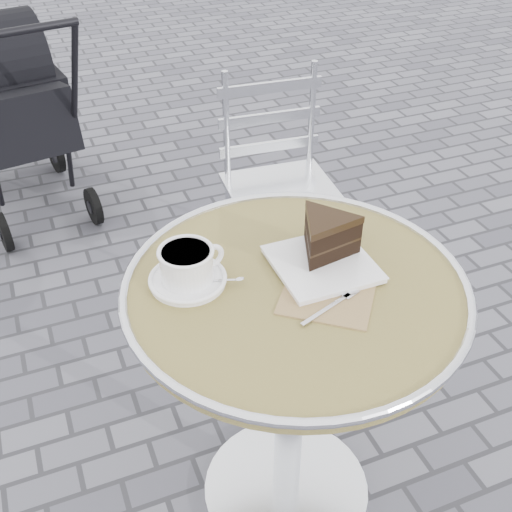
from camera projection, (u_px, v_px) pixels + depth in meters
name	position (u px, v px, depth m)	size (l,w,h in m)	color
ground	(286.00, 492.00, 1.75)	(80.00, 80.00, 0.00)	slate
cafe_table	(293.00, 343.00, 1.41)	(0.72, 0.72, 0.74)	silver
cappuccino_set	(188.00, 268.00, 1.30)	(0.18, 0.16, 0.08)	white
cake_plate_set	(325.00, 243.00, 1.34)	(0.27, 0.33, 0.11)	#947351
bistro_chair	(276.00, 160.00, 2.22)	(0.39, 0.39, 0.81)	silver
baby_stroller	(12.00, 115.00, 2.70)	(0.54, 0.95, 0.93)	black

